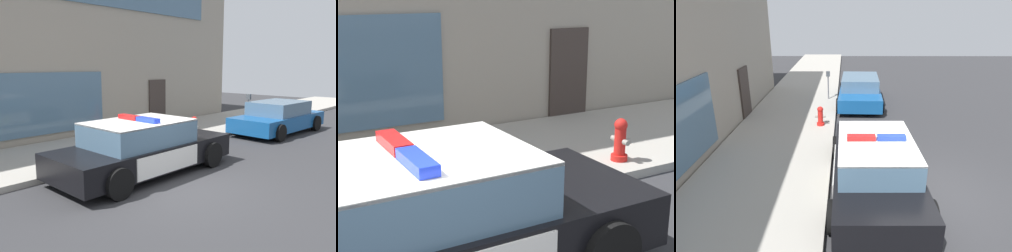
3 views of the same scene
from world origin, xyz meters
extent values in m
plane|color=#303033|center=(0.00, 0.00, 0.00)|extent=(48.00, 48.00, 0.00)
cube|color=#A39E93|center=(0.00, 4.16, 0.07)|extent=(48.00, 3.59, 0.15)
cube|color=#382D28|center=(5.44, 5.97, 1.05)|extent=(1.00, 0.08, 2.10)
cube|color=black|center=(0.29, 1.25, 0.50)|extent=(4.90, 1.94, 0.60)
cube|color=silver|center=(1.85, 1.26, 0.67)|extent=(1.67, 1.88, 0.05)
cube|color=silver|center=(-1.42, 1.24, 0.67)|extent=(1.38, 1.88, 0.05)
cube|color=silver|center=(0.19, 2.22, 0.50)|extent=(2.05, 0.04, 0.51)
cube|color=silver|center=(0.20, 0.28, 0.50)|extent=(2.05, 0.04, 0.51)
cube|color=yellow|center=(0.19, 2.23, 0.50)|extent=(0.22, 0.01, 0.26)
cube|color=slate|center=(0.09, 1.25, 1.07)|extent=(2.55, 1.74, 0.60)
cube|color=silver|center=(0.09, 1.25, 1.36)|extent=(2.55, 1.74, 0.04)
cube|color=red|center=(0.09, 1.59, 1.44)|extent=(0.20, 0.65, 0.11)
cube|color=blue|center=(0.09, 0.90, 1.44)|extent=(0.20, 0.65, 0.11)
cylinder|color=black|center=(1.90, 2.22, 0.34)|extent=(0.68, 0.22, 0.68)
cylinder|color=black|center=(1.91, 0.30, 0.34)|extent=(0.68, 0.22, 0.68)
cylinder|color=black|center=(-1.33, 2.20, 0.34)|extent=(0.68, 0.22, 0.68)
cylinder|color=black|center=(-1.32, 0.28, 0.34)|extent=(0.68, 0.22, 0.68)
cylinder|color=red|center=(4.30, 2.88, 0.20)|extent=(0.28, 0.28, 0.10)
cylinder|color=red|center=(4.30, 2.88, 0.47)|extent=(0.19, 0.19, 0.45)
sphere|color=red|center=(4.30, 2.88, 0.77)|extent=(0.22, 0.22, 0.22)
cylinder|color=gray|center=(4.30, 2.88, 0.84)|extent=(0.06, 0.06, 0.05)
cylinder|color=gray|center=(4.30, 2.74, 0.50)|extent=(0.09, 0.10, 0.09)
cylinder|color=gray|center=(4.30, 3.03, 0.50)|extent=(0.09, 0.10, 0.09)
cylinder|color=gray|center=(4.45, 2.88, 0.46)|extent=(0.10, 0.12, 0.12)
cube|color=#144C8C|center=(7.74, 1.27, 0.48)|extent=(4.72, 2.02, 0.56)
cube|color=slate|center=(7.74, 1.27, 1.01)|extent=(2.48, 1.75, 0.56)
cylinder|color=black|center=(9.31, 2.13, 0.32)|extent=(0.65, 0.22, 0.64)
cylinder|color=black|center=(9.24, 0.29, 0.32)|extent=(0.65, 0.22, 0.64)
cylinder|color=black|center=(6.25, 2.25, 0.32)|extent=(0.65, 0.22, 0.64)
cylinder|color=black|center=(6.18, 0.40, 0.32)|extent=(0.65, 0.22, 0.64)
cylinder|color=slate|center=(7.94, 2.78, 0.70)|extent=(0.06, 0.06, 1.10)
cube|color=#474C51|center=(7.94, 2.78, 1.37)|extent=(0.12, 0.18, 0.24)
camera|label=1|loc=(-5.59, -5.16, 2.74)|focal=37.28mm
camera|label=2|loc=(-1.33, -3.31, 2.97)|focal=54.56mm
camera|label=3|loc=(-6.24, 1.96, 4.14)|focal=32.20mm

